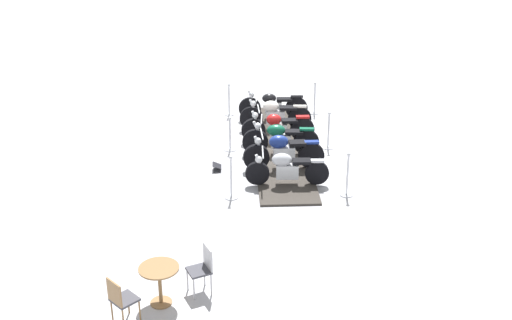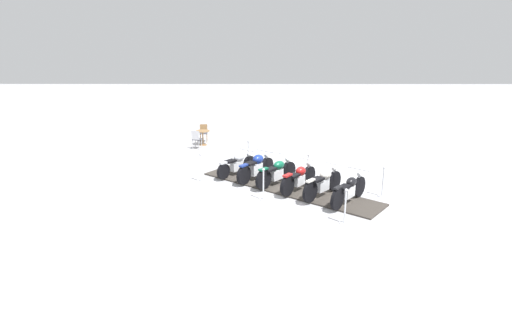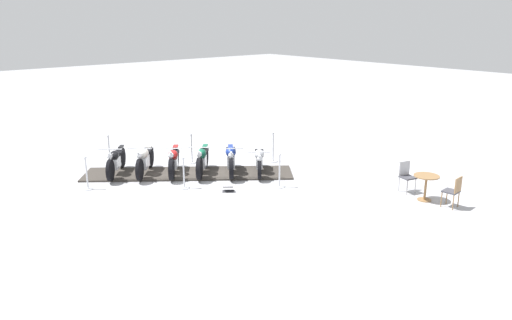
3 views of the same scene
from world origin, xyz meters
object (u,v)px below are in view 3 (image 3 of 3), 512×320
object	(u,v)px
motorcycle_navy	(231,159)
cafe_chair_across_table	(406,175)
stanchion_left_front	(110,153)
stanchion_right_mid	(184,179)
motorcycle_cream	(145,159)
motorcycle_black	(116,161)
motorcycle_forest	(202,160)
stanchion_left_rear	(273,152)
stanchion_left_mid	(192,153)
motorcycle_chrome	(259,160)
stanchion_right_rear	(279,177)
cafe_table	(426,182)
motorcycle_maroon	(174,160)
info_placard	(228,189)
stanchion_right_front	(87,178)
cafe_chair_near_table	(454,190)

from	to	relation	value
motorcycle_navy	cafe_chair_across_table	distance (m)	5.71
stanchion_left_front	stanchion_right_mid	bearing A→B (deg)	8.18
motorcycle_cream	cafe_chair_across_table	bearing A→B (deg)	80.28
motorcycle_black	motorcycle_forest	distance (m)	2.90
motorcycle_cream	motorcycle_forest	world-z (taller)	motorcycle_forest
motorcycle_cream	stanchion_left_rear	size ratio (longest dim) A/B	1.51
motorcycle_black	stanchion_left_mid	bearing A→B (deg)	122.14
motorcycle_chrome	stanchion_right_rear	size ratio (longest dim) A/B	1.52
motorcycle_chrome	cafe_table	size ratio (longest dim) A/B	2.19
motorcycle_maroon	stanchion_right_mid	xyz separation A→B (m)	(1.38, -0.48, -0.19)
motorcycle_chrome	stanchion_right_mid	xyz separation A→B (m)	(-0.43, -2.74, -0.19)
info_placard	motorcycle_chrome	bearing A→B (deg)	-120.94
cafe_table	motorcycle_forest	bearing A→B (deg)	-150.67
stanchion_right_front	stanchion_right_rear	bearing A→B (deg)	51.49
stanchion_right_rear	stanchion_left_mid	bearing A→B (deg)	-171.82
motorcycle_forest	motorcycle_black	bearing A→B (deg)	-85.57
stanchion_left_front	info_placard	size ratio (longest dim) A/B	2.71
motorcycle_black	stanchion_left_front	world-z (taller)	motorcycle_black
motorcycle_maroon	stanchion_right_mid	bearing A→B (deg)	18.33
stanchion_right_rear	info_placard	world-z (taller)	stanchion_right_rear
stanchion_right_front	stanchion_left_front	bearing A→B (deg)	141.49
motorcycle_forest	cafe_chair_near_table	distance (m)	7.95
motorcycle_navy	info_placard	distance (m)	1.81
info_placard	stanchion_right_front	bearing A→B (deg)	-4.76
stanchion_right_front	cafe_chair_across_table	xyz separation A→B (m)	(6.55, 7.32, 0.17)
stanchion_left_rear	stanchion_right_mid	bearing A→B (deg)	-85.20
motorcycle_maroon	motorcycle_forest	bearing A→B (deg)	89.06
stanchion_left_mid	info_placard	size ratio (longest dim) A/B	2.79
stanchion_right_mid	stanchion_left_rear	size ratio (longest dim) A/B	0.90
stanchion_left_rear	motorcycle_forest	bearing A→B (deg)	-98.76
motorcycle_forest	stanchion_left_front	size ratio (longest dim) A/B	1.54
motorcycle_cream	motorcycle_maroon	bearing A→B (deg)	94.00
motorcycle_cream	motorcycle_forest	distance (m)	1.93
motorcycle_chrome	motorcycle_maroon	bearing A→B (deg)	-88.26
stanchion_left_mid	info_placard	distance (m)	3.48
motorcycle_chrome	info_placard	bearing A→B (deg)	-28.90
motorcycle_black	stanchion_left_mid	size ratio (longest dim) A/B	1.58
stanchion_left_mid	stanchion_left_front	bearing A→B (deg)	-128.51
cafe_chair_across_table	motorcycle_black	bearing A→B (deg)	-125.10
info_placard	motorcycle_maroon	bearing A→B (deg)	-43.26
motorcycle_forest	stanchion_left_rear	xyz separation A→B (m)	(0.44, 2.85, -0.16)
stanchion_left_mid	cafe_chair_across_table	xyz separation A→B (m)	(6.90, 3.23, 0.17)
stanchion_right_mid	cafe_chair_near_table	xyz separation A→B (m)	(6.31, 4.82, 0.22)
motorcycle_black	cafe_chair_across_table	bearing A→B (deg)	79.46
motorcycle_maroon	cafe_chair_near_table	size ratio (longest dim) A/B	1.94
motorcycle_cream	stanchion_right_mid	world-z (taller)	motorcycle_cream
stanchion_right_front	stanchion_left_front	size ratio (longest dim) A/B	0.99
motorcycle_navy	stanchion_right_rear	size ratio (longest dim) A/B	1.64
info_placard	cafe_chair_near_table	size ratio (longest dim) A/B	0.43
stanchion_right_front	cafe_chair_across_table	world-z (taller)	stanchion_right_front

